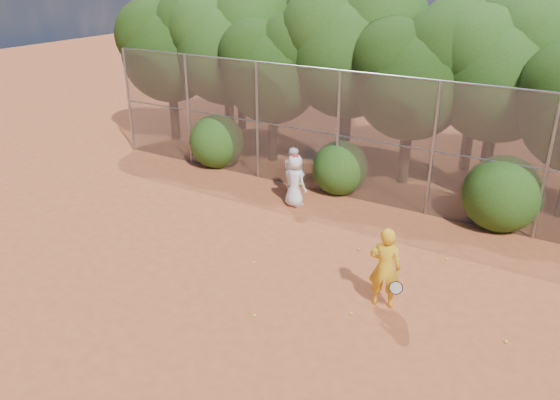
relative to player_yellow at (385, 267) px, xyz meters
The scene contains 24 objects.
ground 2.91m from the player_yellow, 161.48° to the right, with size 80.00×80.00×0.00m, color #9D4623.
fence_back 5.91m from the player_yellow, 118.03° to the left, with size 20.05×0.09×4.03m.
tree_0 14.34m from the player_yellow, 149.28° to the left, with size 4.38×3.81×6.00m.
tree_1 12.66m from the player_yellow, 141.25° to the left, with size 4.64×4.03×6.35m.
tree_2 10.26m from the player_yellow, 135.40° to the left, with size 3.99×3.47×5.47m.
tree_3 9.80m from the player_yellow, 119.71° to the left, with size 4.89×4.26×6.70m.
tree_4 8.15m from the player_yellow, 105.61° to the left, with size 4.19×3.64×5.73m.
tree_5 8.75m from the player_yellow, 86.86° to the left, with size 4.51×3.92×6.17m.
tree_9 14.91m from the player_yellow, 136.62° to the left, with size 4.83×4.20×6.62m.
tree_10 12.16m from the player_yellow, 118.60° to the left, with size 5.15×4.48×7.06m.
tree_11 10.30m from the player_yellow, 93.23° to the left, with size 4.64×4.03×6.35m.
bush_0 10.18m from the player_yellow, 147.78° to the left, with size 2.00×2.00×2.00m, color #1E3F0F.
bush_1 6.52m from the player_yellow, 123.64° to the left, with size 1.80×1.80×1.80m, color #1E3F0F.
bush_2 5.60m from the player_yellow, 75.64° to the left, with size 2.20×2.20×2.20m, color #1E3F0F.
player_yellow is the anchor object (origin of this frame).
player_teen 5.65m from the player_yellow, 139.54° to the left, with size 0.92×0.72×1.67m.
player_white 6.62m from the player_yellow, 137.01° to the left, with size 0.96×0.91×1.56m.
ball_0 1.22m from the player_yellow, 120.74° to the right, with size 0.07×0.07×0.07m, color #BFD025.
ball_1 2.92m from the player_yellow, 75.35° to the left, with size 0.07×0.07×0.07m, color #BFD025.
ball_2 2.99m from the player_yellow, 139.51° to the right, with size 0.07×0.07×0.07m, color #BFD025.
ball_3 2.77m from the player_yellow, ahead, with size 0.07×0.07×0.07m, color #BFD025.
ball_4 3.52m from the player_yellow, behind, with size 0.07×0.07×0.07m, color #BFD025.
ball_5 2.28m from the player_yellow, 99.70° to the left, with size 0.07×0.07×0.07m, color #BFD025.
ball_6 2.63m from the player_yellow, 125.41° to the left, with size 0.07×0.07×0.07m, color #BFD025.
Camera 1 is at (5.90, -8.99, 6.97)m, focal length 35.00 mm.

